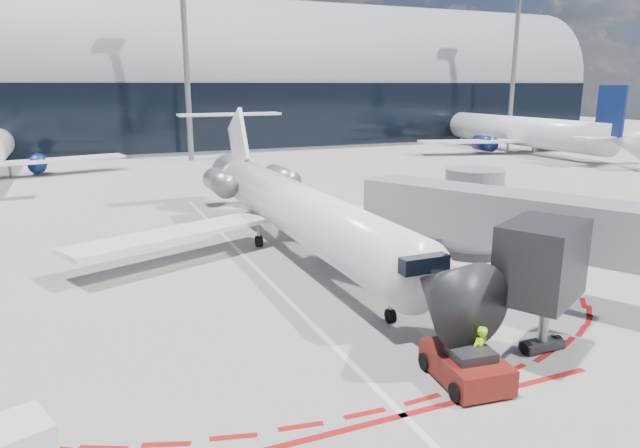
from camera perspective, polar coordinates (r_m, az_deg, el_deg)
name	(u,v)px	position (r m, az deg, el deg)	size (l,w,h in m)	color
ground	(276,288)	(27.02, -4.42, -6.41)	(260.00, 260.00, 0.00)	gray
apron_centerline	(263,275)	(28.81, -5.70, -5.12)	(0.25, 40.00, 0.01)	silver
apron_stop_bar	(403,415)	(17.56, 8.32, -18.40)	(14.00, 0.25, 0.01)	maroon
terminal_building	(132,90)	(89.41, -18.29, 12.63)	(150.00, 24.15, 24.00)	gray
jet_bridge	(491,221)	(28.25, 16.71, 0.31)	(10.03, 15.20, 4.90)	gray
light_mast_centre	(186,57)	(73.30, -13.26, 15.95)	(0.70, 0.70, 25.00)	gray
light_mast_east	(514,63)	(95.75, 18.85, 15.01)	(0.70, 0.70, 25.00)	gray
regional_jet	(293,207)	(32.33, -2.74, 1.75)	(24.98, 30.80, 7.71)	white
pushback_tug	(466,365)	(19.41, 14.38, -13.54)	(2.31, 4.83, 1.24)	#58110C
ramp_worker	(479,353)	(19.42, 15.63, -12.34)	(0.68, 0.45, 1.86)	#ABFF1A
bg_airliner_2	(518,110)	(85.80, 19.23, 10.69)	(35.61, 37.70, 11.52)	white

